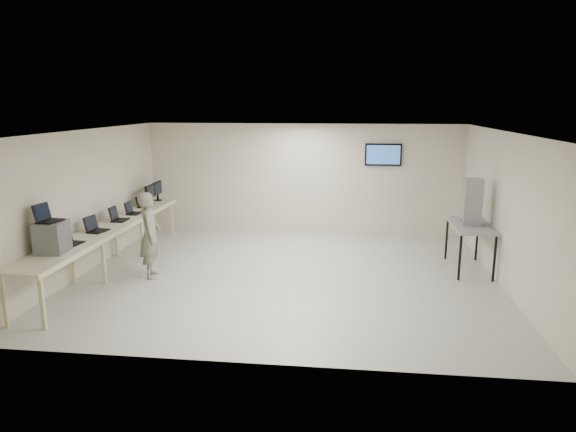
# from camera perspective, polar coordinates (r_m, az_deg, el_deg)

# --- Properties ---
(room) EXTENTS (8.01, 7.01, 2.81)m
(room) POSITION_cam_1_polar(r_m,az_deg,el_deg) (9.80, 0.09, 1.30)
(room) COLOR beige
(room) RESTS_ON ground
(workbench) EXTENTS (0.76, 6.00, 0.90)m
(workbench) POSITION_cam_1_polar(r_m,az_deg,el_deg) (10.89, -19.24, -1.41)
(workbench) COLOR beige
(workbench) RESTS_ON ground
(equipment_box) EXTENTS (0.48, 0.54, 0.52)m
(equipment_box) POSITION_cam_1_polar(r_m,az_deg,el_deg) (9.25, -24.74, -2.14)
(equipment_box) COLOR slate
(equipment_box) RESTS_ON workbench
(laptop_on_box) EXTENTS (0.36, 0.42, 0.30)m
(laptop_on_box) POSITION_cam_1_polar(r_m,az_deg,el_deg) (9.21, -25.24, -0.11)
(laptop_on_box) COLOR black
(laptop_on_box) RESTS_ON equipment_box
(laptop_0) EXTENTS (0.32, 0.38, 0.28)m
(laptop_0) POSITION_cam_1_polar(r_m,az_deg,el_deg) (9.70, -23.10, -2.48)
(laptop_0) COLOR black
(laptop_0) RESTS_ON workbench
(laptop_1) EXTENTS (0.37, 0.43, 0.30)m
(laptop_1) POSITION_cam_1_polar(r_m,az_deg,el_deg) (10.46, -20.65, -1.21)
(laptop_1) COLOR black
(laptop_1) RESTS_ON workbench
(laptop_2) EXTENTS (0.33, 0.39, 0.30)m
(laptop_2) POSITION_cam_1_polar(r_m,az_deg,el_deg) (11.27, -18.44, -0.11)
(laptop_2) COLOR black
(laptop_2) RESTS_ON workbench
(laptop_3) EXTENTS (0.29, 0.35, 0.27)m
(laptop_3) POSITION_cam_1_polar(r_m,az_deg,el_deg) (11.87, -16.96, 0.56)
(laptop_3) COLOR black
(laptop_3) RESTS_ON workbench
(laptop_4) EXTENTS (0.31, 0.36, 0.26)m
(laptop_4) POSITION_cam_1_polar(r_m,az_deg,el_deg) (12.59, -15.83, 1.28)
(laptop_4) COLOR black
(laptop_4) RESTS_ON workbench
(monitor_near) EXTENTS (0.21, 0.48, 0.47)m
(monitor_near) POSITION_cam_1_polar(r_m,az_deg,el_deg) (12.82, -15.11, 2.50)
(monitor_near) COLOR black
(monitor_near) RESTS_ON workbench
(monitor_far) EXTENTS (0.22, 0.49, 0.48)m
(monitor_far) POSITION_cam_1_polar(r_m,az_deg,el_deg) (13.28, -14.31, 2.91)
(monitor_far) COLOR black
(monitor_far) RESTS_ON workbench
(soldier) EXTENTS (0.56, 0.70, 1.67)m
(soldier) POSITION_cam_1_polar(r_m,az_deg,el_deg) (10.16, -15.09, -2.06)
(soldier) COLOR #595F4D
(soldier) RESTS_ON ground
(side_table) EXTENTS (0.73, 1.57, 0.94)m
(side_table) POSITION_cam_1_polar(r_m,az_deg,el_deg) (10.86, 19.62, -1.25)
(side_table) COLOR gray
(side_table) RESTS_ON ground
(storage_bins) EXTENTS (0.35, 0.39, 0.92)m
(storage_bins) POSITION_cam_1_polar(r_m,az_deg,el_deg) (10.75, 19.72, 1.51)
(storage_bins) COLOR #919397
(storage_bins) RESTS_ON side_table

